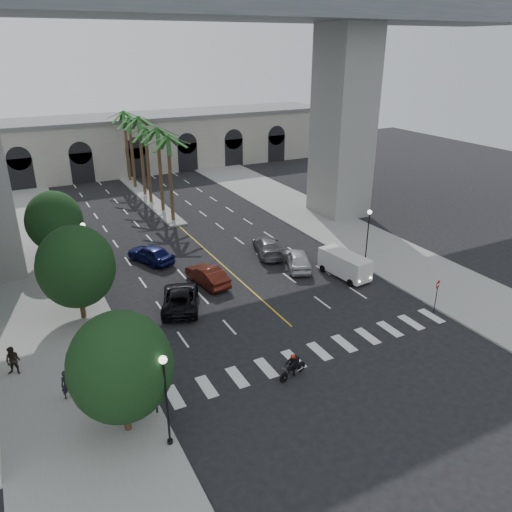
{
  "coord_description": "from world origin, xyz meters",
  "views": [
    {
      "loc": [
        -16.51,
        -24.16,
        18.63
      ],
      "look_at": [
        -0.81,
        6.0,
        4.14
      ],
      "focal_mm": 35.0,
      "sensor_mm": 36.0,
      "label": 1
    }
  ],
  "objects": [
    {
      "name": "ground",
      "position": [
        0.0,
        0.0,
        0.0
      ],
      "size": [
        140.0,
        140.0,
        0.0
      ],
      "primitive_type": "plane",
      "color": "black",
      "rests_on": "ground"
    },
    {
      "name": "sidewalk_left",
      "position": [
        -15.0,
        15.0,
        0.07
      ],
      "size": [
        8.0,
        100.0,
        0.15
      ],
      "primitive_type": "cube",
      "color": "gray",
      "rests_on": "ground"
    },
    {
      "name": "sidewalk_right",
      "position": [
        15.0,
        15.0,
        0.07
      ],
      "size": [
        8.0,
        100.0,
        0.15
      ],
      "primitive_type": "cube",
      "color": "gray",
      "rests_on": "ground"
    },
    {
      "name": "median",
      "position": [
        0.0,
        38.0,
        0.1
      ],
      "size": [
        2.0,
        24.0,
        0.2
      ],
      "primitive_type": "cube",
      "color": "gray",
      "rests_on": "ground"
    },
    {
      "name": "pier_building",
      "position": [
        0.0,
        55.0,
        4.27
      ],
      "size": [
        71.0,
        10.5,
        8.5
      ],
      "color": "#B5B4A3",
      "rests_on": "ground"
    },
    {
      "name": "bridge",
      "position": [
        3.42,
        22.0,
        18.51
      ],
      "size": [
        75.0,
        13.0,
        26.0
      ],
      "color": "gray",
      "rests_on": "ground"
    },
    {
      "name": "palm_a",
      "position": [
        0.0,
        28.0,
        9.1
      ],
      "size": [
        3.2,
        3.2,
        10.3
      ],
      "color": "#47331E",
      "rests_on": "ground"
    },
    {
      "name": "palm_b",
      "position": [
        0.1,
        32.0,
        9.37
      ],
      "size": [
        3.2,
        3.2,
        10.6
      ],
      "color": "#47331E",
      "rests_on": "ground"
    },
    {
      "name": "palm_c",
      "position": [
        -0.2,
        36.0,
        8.91
      ],
      "size": [
        3.2,
        3.2,
        10.1
      ],
      "color": "#47331E",
      "rests_on": "ground"
    },
    {
      "name": "palm_d",
      "position": [
        0.15,
        40.0,
        9.65
      ],
      "size": [
        3.2,
        3.2,
        10.9
      ],
      "color": "#47331E",
      "rests_on": "ground"
    },
    {
      "name": "palm_e",
      "position": [
        -0.1,
        44.0,
        9.19
      ],
      "size": [
        3.2,
        3.2,
        10.4
      ],
      "color": "#47331E",
      "rests_on": "ground"
    },
    {
      "name": "palm_f",
      "position": [
        0.2,
        48.0,
        9.46
      ],
      "size": [
        3.2,
        3.2,
        10.7
      ],
      "color": "#47331E",
      "rests_on": "ground"
    },
    {
      "name": "street_tree_near",
      "position": [
        -13.0,
        -3.0,
        4.02
      ],
      "size": [
        5.2,
        5.2,
        6.89
      ],
      "color": "#382616",
      "rests_on": "ground"
    },
    {
      "name": "street_tree_mid",
      "position": [
        -13.0,
        10.0,
        4.21
      ],
      "size": [
        5.44,
        5.44,
        7.21
      ],
      "color": "#382616",
      "rests_on": "ground"
    },
    {
      "name": "street_tree_far",
      "position": [
        -13.0,
        22.0,
        3.9
      ],
      "size": [
        5.04,
        5.04,
        6.68
      ],
      "color": "#382616",
      "rests_on": "ground"
    },
    {
      "name": "lamp_post_left_near",
      "position": [
        -11.4,
        -5.0,
        3.22
      ],
      "size": [
        0.4,
        0.4,
        5.35
      ],
      "color": "black",
      "rests_on": "ground"
    },
    {
      "name": "lamp_post_left_far",
      "position": [
        -11.4,
        16.0,
        3.22
      ],
      "size": [
        0.4,
        0.4,
        5.35
      ],
      "color": "black",
      "rests_on": "ground"
    },
    {
      "name": "lamp_post_right",
      "position": [
        11.4,
        8.0,
        3.22
      ],
      "size": [
        0.4,
        0.4,
        5.35
      ],
      "color": "black",
      "rests_on": "ground"
    },
    {
      "name": "traffic_signal_near",
      "position": [
        -11.3,
        -2.5,
        2.51
      ],
      "size": [
        0.25,
        0.18,
        3.65
      ],
      "color": "black",
      "rests_on": "ground"
    },
    {
      "name": "traffic_signal_far",
      "position": [
        -11.3,
        1.5,
        2.51
      ],
      "size": [
        0.25,
        0.18,
        3.65
      ],
      "color": "black",
      "rests_on": "ground"
    },
    {
      "name": "motorcycle_rider",
      "position": [
        -2.92,
        -2.97,
        0.72
      ],
      "size": [
        2.14,
        0.84,
        1.59
      ],
      "rotation": [
        0.0,
        0.0,
        0.31
      ],
      "color": "black",
      "rests_on": "ground"
    },
    {
      "name": "car_a",
      "position": [
        5.75,
        10.49,
        0.84
      ],
      "size": [
        3.73,
        5.3,
        1.68
      ],
      "primitive_type": "imported",
      "rotation": [
        0.0,
        0.0,
        2.74
      ],
      "color": "#B3B4B8",
      "rests_on": "ground"
    },
    {
      "name": "car_b",
      "position": [
        -2.72,
        11.14,
        0.8
      ],
      "size": [
        2.42,
        5.08,
        1.61
      ],
      "primitive_type": "imported",
      "rotation": [
        0.0,
        0.0,
        3.29
      ],
      "color": "#4A170E",
      "rests_on": "ground"
    },
    {
      "name": "car_c",
      "position": [
        -6.07,
        8.41,
        0.8
      ],
      "size": [
        4.57,
        6.3,
        1.59
      ],
      "primitive_type": "imported",
      "rotation": [
        0.0,
        0.0,
        2.76
      ],
      "color": "black",
      "rests_on": "ground"
    },
    {
      "name": "car_d",
      "position": [
        4.91,
        14.55,
        0.81
      ],
      "size": [
        3.85,
        6.02,
        1.62
      ],
      "primitive_type": "imported",
      "rotation": [
        0.0,
        0.0,
        2.84
      ],
      "color": "#5B5C60",
      "rests_on": "ground"
    },
    {
      "name": "car_e",
      "position": [
        -5.6,
        17.81,
        0.85
      ],
      "size": [
        3.82,
        5.37,
        1.7
      ],
      "primitive_type": "imported",
      "rotation": [
        0.0,
        0.0,
        3.55
      ],
      "color": "#0F1348",
      "rests_on": "ground"
    },
    {
      "name": "cargo_van",
      "position": [
        8.36,
        7.05,
        1.17
      ],
      "size": [
        2.46,
        5.11,
        2.1
      ],
      "rotation": [
        0.0,
        0.0,
        0.12
      ],
      "color": "silver",
      "rests_on": "ground"
    },
    {
      "name": "pedestrian_a",
      "position": [
        -15.37,
        1.04,
        1.02
      ],
      "size": [
        0.68,
        0.48,
        1.75
      ],
      "primitive_type": "imported",
      "rotation": [
        0.0,
        0.0,
        0.1
      ],
      "color": "black",
      "rests_on": "sidewalk_left"
    },
    {
      "name": "pedestrian_b",
      "position": [
        -17.89,
        4.84,
        1.08
      ],
      "size": [
        1.13,
        1.05,
        1.87
      ],
      "primitive_type": "imported",
      "rotation": [
        0.0,
        0.0,
        -0.49
      ],
      "color": "black",
      "rests_on": "sidewalk_left"
    },
    {
      "name": "do_not_enter_sign",
      "position": [
        10.5,
        -1.23,
        1.96
      ],
      "size": [
        0.63,
        0.28,
        2.71
      ],
      "rotation": [
        0.0,
        0.0,
        0.39
      ],
      "color": "black",
      "rests_on": "ground"
    }
  ]
}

